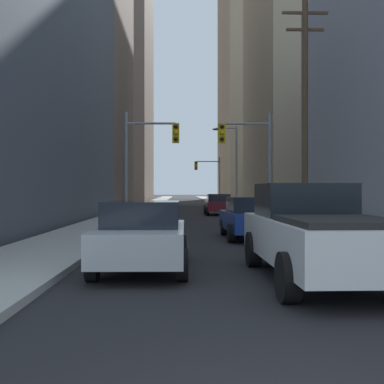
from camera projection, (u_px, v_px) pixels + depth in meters
The scene contains 15 objects.
sidewalk_left at pixel (148, 206), 52.51m from camera, with size 2.78×160.00×0.15m, color #9E9E99.
sidewalk_right at pixel (230, 205), 52.74m from camera, with size 2.78×160.00×0.15m, color #9E9E99.
pickup_truck_white at pixel (315, 232), 9.07m from camera, with size 2.20×5.42×1.90m.
sedan_silver at pixel (143, 235), 10.19m from camera, with size 1.95×4.22×1.52m.
sedan_blue at pixel (251, 218), 16.86m from camera, with size 1.96×4.27×1.52m.
sedan_maroon at pixel (218, 204), 33.66m from camera, with size 1.95×4.21×1.52m.
traffic_signal_near_left at pixel (149, 149), 25.00m from camera, with size 2.97×0.44×6.00m.
traffic_signal_near_right at pixel (248, 149), 25.13m from camera, with size 2.89×0.44×6.00m.
traffic_signal_far_right at pixel (209, 173), 57.47m from camera, with size 3.22×0.44×6.00m.
utility_pole_right at pixel (305, 108), 21.98m from camera, with size 2.20×0.28×10.81m.
street_lamp_right at pixel (233, 160), 40.96m from camera, with size 2.22×0.32×7.50m.
building_left_mid_office at pixel (9, 38), 47.11m from camera, with size 23.54×18.79×34.62m, color #66564C.
building_left_far_tower at pixel (103, 22), 92.97m from camera, with size 18.75×27.35×71.28m, color #66564C.
building_right_mid_block at pixel (373, 86), 48.05m from camera, with size 24.69×18.75×25.39m, color tan.
building_right_far_highrise at pixel (283, 81), 91.30m from camera, with size 23.84×26.42×46.93m, color tan.
Camera 1 is at (-0.95, -2.61, 1.75)m, focal length 43.29 mm.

